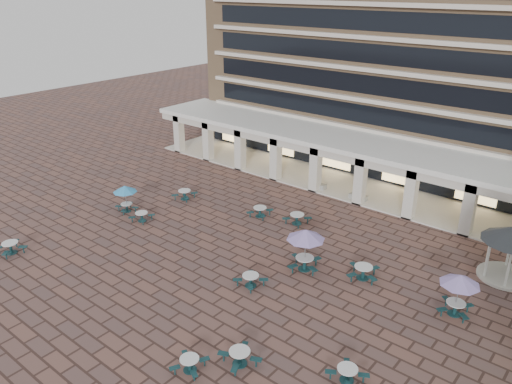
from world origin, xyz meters
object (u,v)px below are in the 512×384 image
picnic_table_0 (11,247)px  picnic_table_2 (240,356)px  planter_right (359,194)px  planter_left (318,184)px  picnic_table_3 (190,363)px

picnic_table_0 → picnic_table_2: 18.61m
picnic_table_0 → picnic_table_2: bearing=9.2°
picnic_table_2 → planter_right: 21.07m
picnic_table_0 → planter_left: planter_left is taller
planter_left → picnic_table_0: bearing=-113.5°
picnic_table_0 → planter_right: 26.04m
picnic_table_3 → planter_left: bearing=90.7°
picnic_table_2 → planter_right: size_ratio=1.37×
planter_right → planter_left: bearing=180.0°
picnic_table_3 → picnic_table_0: bearing=162.3°
picnic_table_0 → planter_left: 24.22m
picnic_table_2 → picnic_table_3: size_ratio=1.13×
picnic_table_3 → picnic_table_2: bearing=31.9°
picnic_table_0 → planter_left: size_ratio=1.21×
picnic_table_0 → picnic_table_3: 17.01m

